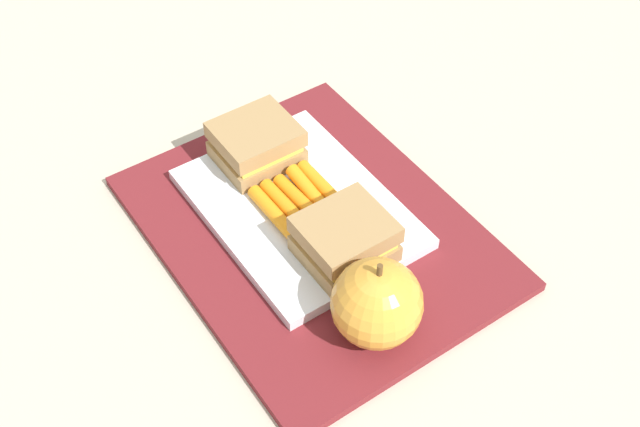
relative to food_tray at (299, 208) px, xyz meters
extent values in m
plane|color=#B7AD99|center=(0.03, 0.00, -0.02)|extent=(2.40, 2.40, 0.00)
cube|color=maroon|center=(0.03, 0.00, -0.01)|extent=(0.36, 0.28, 0.01)
cube|color=white|center=(0.00, 0.00, 0.00)|extent=(0.23, 0.17, 0.01)
cube|color=#9E7A4C|center=(-0.08, 0.00, 0.01)|extent=(0.07, 0.08, 0.02)
cube|color=#F4CC4C|center=(-0.08, 0.00, 0.03)|extent=(0.07, 0.07, 0.01)
cube|color=#9E7A4C|center=(-0.08, 0.00, 0.04)|extent=(0.07, 0.08, 0.02)
cube|color=#9E7A4C|center=(0.08, 0.00, 0.01)|extent=(0.07, 0.08, 0.02)
cube|color=#F4CC4C|center=(0.08, 0.00, 0.03)|extent=(0.07, 0.07, 0.01)
cube|color=#9E7A4C|center=(0.08, 0.00, 0.04)|extent=(0.07, 0.08, 0.02)
cylinder|color=orange|center=(0.00, -0.03, 0.01)|extent=(0.08, 0.01, 0.02)
cylinder|color=orange|center=(0.00, -0.02, 0.01)|extent=(0.08, 0.01, 0.02)
cylinder|color=orange|center=(0.00, 0.00, 0.01)|extent=(0.08, 0.01, 0.02)
cylinder|color=orange|center=(0.00, 0.01, 0.01)|extent=(0.08, 0.01, 0.02)
cylinder|color=orange|center=(0.00, 0.03, 0.01)|extent=(0.08, 0.01, 0.02)
sphere|color=gold|center=(0.16, -0.02, 0.03)|extent=(0.08, 0.08, 0.08)
cylinder|color=brown|center=(0.16, -0.02, 0.08)|extent=(0.01, 0.00, 0.01)
camera|label=1|loc=(0.46, -0.29, 0.59)|focal=45.39mm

